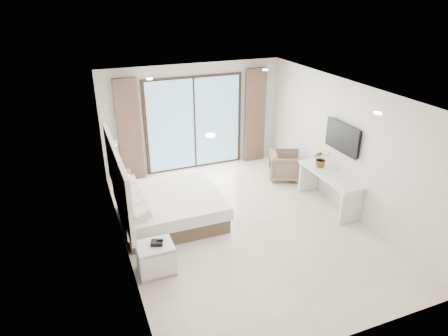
{
  "coord_description": "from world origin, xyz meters",
  "views": [
    {
      "loc": [
        -2.87,
        -6.21,
        4.36
      ],
      "look_at": [
        -0.25,
        0.4,
        1.13
      ],
      "focal_mm": 32.0,
      "sensor_mm": 36.0,
      "label": 1
    }
  ],
  "objects": [
    {
      "name": "ground",
      "position": [
        0.0,
        0.0,
        0.0
      ],
      "size": [
        6.2,
        6.2,
        0.0
      ],
      "primitive_type": "plane",
      "color": "beige",
      "rests_on": "ground"
    },
    {
      "name": "room_shell",
      "position": [
        -0.2,
        0.83,
        1.58
      ],
      "size": [
        4.62,
        6.22,
        2.72
      ],
      "color": "silver",
      "rests_on": "ground"
    },
    {
      "name": "bed",
      "position": [
        -1.31,
        0.73,
        0.29
      ],
      "size": [
        1.99,
        1.9,
        0.7
      ],
      "color": "brown",
      "rests_on": "ground"
    },
    {
      "name": "nightstand",
      "position": [
        -1.93,
        -0.8,
        0.27
      ],
      "size": [
        0.59,
        0.49,
        0.54
      ],
      "rotation": [
        0.0,
        0.0,
        -0.01
      ],
      "color": "white",
      "rests_on": "ground"
    },
    {
      "name": "phone",
      "position": [
        -1.9,
        -0.8,
        0.57
      ],
      "size": [
        0.23,
        0.2,
        0.06
      ],
      "primitive_type": "cube",
      "rotation": [
        0.0,
        0.0,
        -0.34
      ],
      "color": "black",
      "rests_on": "nightstand"
    },
    {
      "name": "console_desk",
      "position": [
        2.04,
        0.05,
        0.57
      ],
      "size": [
        0.53,
        1.69,
        0.77
      ],
      "color": "white",
      "rests_on": "ground"
    },
    {
      "name": "plant",
      "position": [
        2.04,
        0.42,
        0.92
      ],
      "size": [
        0.48,
        0.5,
        0.31
      ],
      "primitive_type": "imported",
      "rotation": [
        0.0,
        0.0,
        -0.41
      ],
      "color": "#33662D",
      "rests_on": "console_desk"
    },
    {
      "name": "armchair",
      "position": [
        1.85,
        1.58,
        0.38
      ],
      "size": [
        0.92,
        0.94,
        0.75
      ],
      "primitive_type": "imported",
      "rotation": [
        0.0,
        0.0,
        1.17
      ],
      "color": "#876C58",
      "rests_on": "ground"
    }
  ]
}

